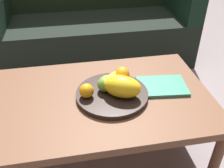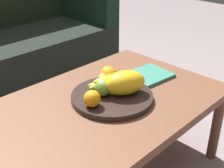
% 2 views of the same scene
% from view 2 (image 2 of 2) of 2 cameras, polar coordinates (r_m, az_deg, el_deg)
% --- Properties ---
extents(coffee_table, '(1.09, 0.70, 0.42)m').
position_cam_2_polar(coffee_table, '(1.30, -2.04, -5.19)').
color(coffee_table, brown).
rests_on(coffee_table, ground_plane).
extents(fruit_bowl, '(0.36, 0.36, 0.03)m').
position_cam_2_polar(fruit_bowl, '(1.30, 0.00, -2.45)').
color(fruit_bowl, '#2D201C').
rests_on(fruit_bowl, coffee_table).
extents(melon_large_front, '(0.21, 0.17, 0.11)m').
position_cam_2_polar(melon_large_front, '(1.27, 2.48, 0.25)').
color(melon_large_front, yellow).
rests_on(melon_large_front, fruit_bowl).
extents(orange_front, '(0.08, 0.08, 0.08)m').
position_cam_2_polar(orange_front, '(1.37, -0.69, 1.80)').
color(orange_front, orange).
rests_on(orange_front, fruit_bowl).
extents(orange_left, '(0.07, 0.07, 0.07)m').
position_cam_2_polar(orange_left, '(1.19, -3.80, -2.80)').
color(orange_left, orange).
rests_on(orange_left, fruit_bowl).
extents(apple_front, '(0.07, 0.07, 0.07)m').
position_cam_2_polar(apple_front, '(1.27, -1.69, -0.67)').
color(apple_front, '#72A03C').
rests_on(apple_front, fruit_bowl).
extents(banana_bunch, '(0.17, 0.13, 0.06)m').
position_cam_2_polar(banana_bunch, '(1.33, -1.32, 0.36)').
color(banana_bunch, yellow).
rests_on(banana_bunch, fruit_bowl).
extents(magazine, '(0.27, 0.21, 0.02)m').
position_cam_2_polar(magazine, '(1.50, 6.44, 1.47)').
color(magazine, '#39836D').
rests_on(magazine, coffee_table).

